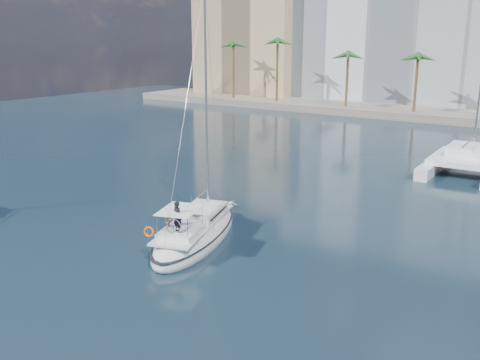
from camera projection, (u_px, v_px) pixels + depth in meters
The scene contains 9 objects.
ground at pixel (223, 231), 35.64m from camera, with size 160.00×160.00×0.00m, color black.
quay at pixel (451, 115), 84.16m from camera, with size 120.00×14.00×1.20m, color gray.
building_modern at pixel (406, 28), 96.78m from camera, with size 42.00×16.00×28.00m, color white.
building_tan_left at pixel (255, 44), 110.68m from camera, with size 22.00×14.00×22.00m, color tan.
palm_left at pixel (256, 49), 96.95m from camera, with size 3.60×3.60×12.30m.
palm_centre at pixel (451, 52), 78.45m from camera, with size 3.60×3.60×12.30m.
main_sloop at pixel (196, 233), 33.82m from camera, with size 6.75×11.68×16.52m.
catamaran at pixel (468, 159), 51.19m from camera, with size 7.11×13.65×19.46m.
seagull at pixel (231, 203), 40.34m from camera, with size 1.23×0.53×0.23m.
Camera 1 is at (19.81, -27.09, 12.54)m, focal length 40.00 mm.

